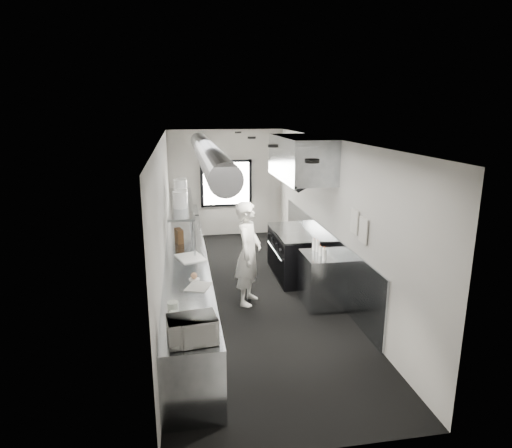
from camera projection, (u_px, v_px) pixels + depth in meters
name	position (u px, v px, depth m)	size (l,w,h in m)	color
floor	(250.00, 292.00, 8.22)	(3.00, 8.00, 0.01)	black
ceiling	(249.00, 140.00, 7.51)	(3.00, 8.00, 0.01)	silver
wall_back	(226.00, 183.00, 11.68)	(3.00, 0.02, 2.80)	#B5B2AC
wall_front	(318.00, 323.00, 4.05)	(3.00, 0.02, 2.80)	#B5B2AC
wall_left	(164.00, 223.00, 7.62)	(0.02, 8.00, 2.80)	#B5B2AC
wall_right	(330.00, 216.00, 8.11)	(0.02, 8.00, 2.80)	#B5B2AC
wall_cladding	(322.00, 255.00, 8.61)	(0.03, 5.50, 1.10)	gray
hvac_duct	(207.00, 153.00, 7.84)	(0.40, 0.40, 6.40)	gray
service_window	(226.00, 183.00, 11.64)	(1.36, 0.05, 1.25)	white
exhaust_hood	(300.00, 158.00, 8.46)	(0.81, 2.20, 0.88)	gray
prep_counter	(187.00, 284.00, 7.44)	(0.70, 6.00, 0.90)	gray
pass_shelf	(181.00, 203.00, 8.59)	(0.45, 3.00, 0.68)	gray
range	(295.00, 254.00, 8.94)	(0.88, 1.60, 0.94)	black
bottle_station	(322.00, 280.00, 7.63)	(0.65, 0.80, 0.90)	gray
far_work_table	(184.00, 228.00, 10.97)	(0.70, 1.20, 0.90)	gray
notice_sheet_a	(354.00, 221.00, 6.91)	(0.02, 0.28, 0.38)	beige
notice_sheet_b	(363.00, 230.00, 6.59)	(0.02, 0.28, 0.38)	beige
line_cook	(248.00, 253.00, 7.58)	(0.66, 0.43, 1.81)	white
microwave	(192.00, 330.00, 4.67)	(0.48, 0.36, 0.29)	white
deli_tub_a	(175.00, 316.00, 5.20)	(0.13, 0.13, 0.09)	#B0B9AA
deli_tub_b	(173.00, 306.00, 5.45)	(0.14, 0.14, 0.10)	#B0B9AA
newspaper	(199.00, 286.00, 6.16)	(0.30, 0.37, 0.01)	beige
small_plate	(194.00, 279.00, 6.42)	(0.16, 0.16, 0.01)	white
pastry	(194.00, 276.00, 6.41)	(0.10, 0.10, 0.10)	tan
cutting_board	(190.00, 257.00, 7.35)	(0.40, 0.53, 0.02)	white
knife_block	(179.00, 236.00, 8.17)	(0.11, 0.24, 0.26)	#4D341B
plate_stack_a	(180.00, 200.00, 7.94)	(0.26, 0.26, 0.30)	white
plate_stack_b	(181.00, 198.00, 8.12)	(0.23, 0.23, 0.30)	white
plate_stack_c	(180.00, 189.00, 8.78)	(0.27, 0.27, 0.38)	white
plate_stack_d	(181.00, 186.00, 9.29)	(0.22, 0.22, 0.33)	white
squeeze_bottle_a	(324.00, 255.00, 7.22)	(0.06, 0.06, 0.19)	white
squeeze_bottle_b	(324.00, 252.00, 7.38)	(0.05, 0.05, 0.16)	white
squeeze_bottle_c	(320.00, 251.00, 7.45)	(0.05, 0.05, 0.16)	white
squeeze_bottle_d	(318.00, 246.00, 7.66)	(0.07, 0.07, 0.20)	white
squeeze_bottle_e	(314.00, 245.00, 7.75)	(0.07, 0.07, 0.20)	white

